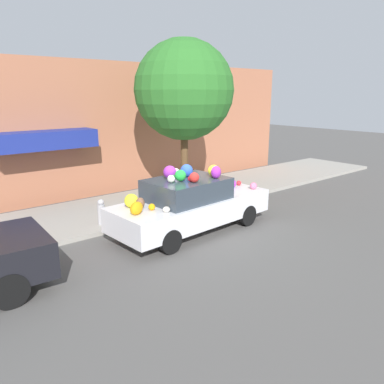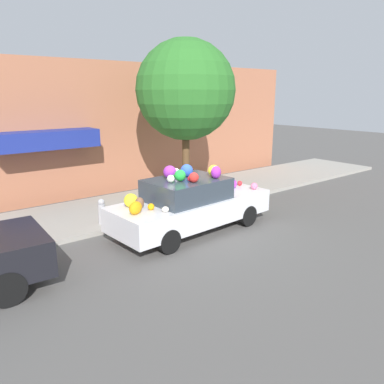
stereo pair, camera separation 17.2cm
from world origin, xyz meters
name	(u,v)px [view 2 (the right image)]	position (x,y,z in m)	size (l,w,h in m)	color
ground_plane	(190,229)	(0.00, 0.00, 0.00)	(60.00, 60.00, 0.00)	#565451
sidewalk_curb	(139,205)	(0.00, 2.70, 0.06)	(24.00, 3.20, 0.12)	#9E998E
building_facade	(102,130)	(-0.14, 4.91, 2.32)	(18.00, 1.20, 4.66)	#B26B4C
street_tree	(186,90)	(1.54, 2.22, 3.65)	(3.15, 3.15, 5.12)	brown
fire_hydrant	(102,211)	(-1.80, 1.60, 0.46)	(0.20, 0.20, 0.70)	#B2B2B7
art_car	(191,203)	(-0.04, -0.07, 0.76)	(4.57, 1.95, 1.78)	silver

